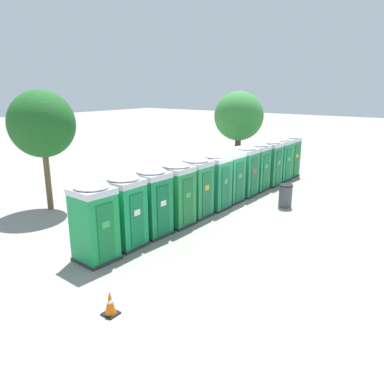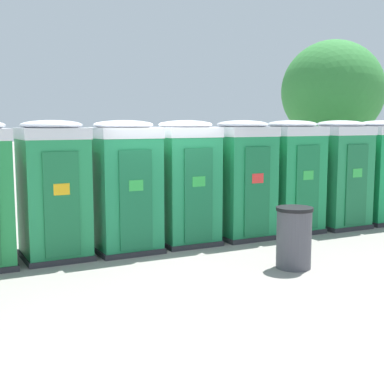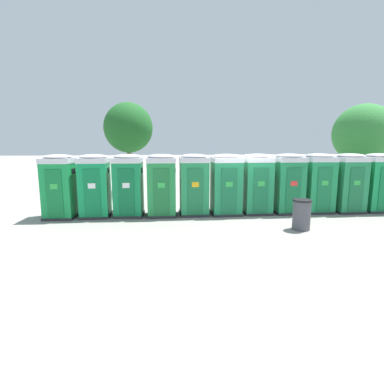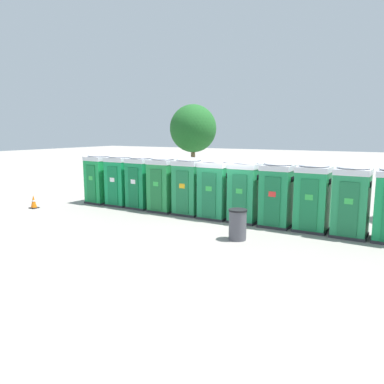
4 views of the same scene
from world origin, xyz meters
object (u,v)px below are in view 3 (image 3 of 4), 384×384
portapotty_3 (161,185)px  trash_can (302,214)px  portapotty_2 (128,185)px  portapotty_8 (318,183)px  portapotty_9 (348,183)px  street_tree_0 (363,134)px  portapotty_0 (60,186)px  portapotty_4 (194,184)px  portapotty_5 (226,184)px  portapotty_6 (257,183)px  portapotty_7 (288,183)px  portapotty_1 (95,185)px  portapotty_10 (377,182)px  street_tree_1 (128,128)px

portapotty_3 → trash_can: (4.80, -2.60, -0.75)m
portapotty_2 → portapotty_8: bearing=-1.4°
portapotty_9 → street_tree_0: size_ratio=0.50×
portapotty_0 → portapotty_8: size_ratio=1.00×
portapotty_2 → portapotty_4: size_ratio=1.00×
portapotty_3 → portapotty_5: same height
portapotty_6 → portapotty_7: same height
street_tree_0 → trash_can: bearing=-136.4°
portapotty_2 → portapotty_4: 2.69m
portapotty_0 → portapotty_7: (9.40, -0.20, -0.00)m
portapotty_1 → portapotty_6: size_ratio=1.00×
portapotty_0 → portapotty_7: bearing=-1.2°
portapotty_2 → portapotty_3: size_ratio=1.00×
portapotty_3 → portapotty_6: (4.03, -0.04, 0.00)m
portapotty_6 → portapotty_10: size_ratio=1.00×
portapotty_6 → portapotty_5: bearing=-178.7°
portapotty_1 → trash_can: size_ratio=2.39×
portapotty_1 → portapotty_7: size_ratio=1.00×
portapotty_0 → trash_can: 9.26m
portapotty_1 → portapotty_10: same height
portapotty_0 → portapotty_2: same height
portapotty_6 → portapotty_10: same height
portapotty_4 → trash_can: (3.45, -2.63, -0.75)m
portapotty_1 → portapotty_7: (8.06, -0.24, -0.00)m
portapotty_0 → portapotty_1: (1.35, 0.04, 0.00)m
portapotty_8 → portapotty_5: bearing=179.6°
portapotty_8 → trash_can: size_ratio=2.39×
portapotty_4 → portapotty_9: size_ratio=1.00×
portapotty_0 → portapotty_2: (2.69, 0.00, 0.00)m
portapotty_2 → street_tree_0: size_ratio=0.50×
street_tree_0 → portapotty_0: bearing=-166.9°
portapotty_6 → trash_can: bearing=-73.4°
portapotty_1 → portapotty_8: 9.41m
portapotty_2 → street_tree_1: street_tree_1 is taller
portapotty_3 → portapotty_6: 4.03m
street_tree_1 → portapotty_3: bearing=-73.1°
portapotty_9 → street_tree_1: street_tree_1 is taller
street_tree_1 → portapotty_10: bearing=-28.9°
portapotty_1 → portapotty_4: (4.03, -0.10, -0.00)m
portapotty_4 → portapotty_2: bearing=178.6°
portapotty_7 → trash_can: portapotty_7 is taller
portapotty_10 → portapotty_3: bearing=178.5°
portapotty_1 → portapotty_10: 12.09m
portapotty_0 → portapotty_8: same height
portapotty_8 → street_tree_1: (-8.53, 6.04, 2.54)m
street_tree_0 → portapotty_4: bearing=-160.0°
portapotty_2 → street_tree_1: 6.39m
portapotty_0 → street_tree_1: (2.22, 5.84, 2.54)m
portapotty_9 → portapotty_10: 1.34m
portapotty_0 → portapotty_7: size_ratio=1.00×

